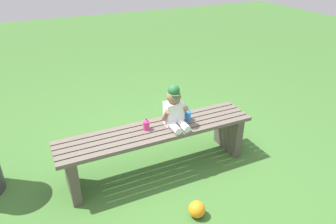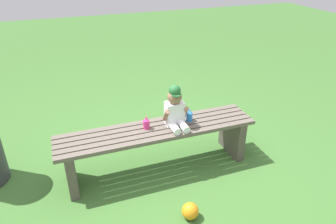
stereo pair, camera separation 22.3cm
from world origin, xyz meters
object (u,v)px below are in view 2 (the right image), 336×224
(child_figure, at_px, (175,109))
(sippy_cup_left, at_px, (146,123))
(park_bench, at_px, (158,141))
(sippy_cup_right, at_px, (189,115))
(toy_ball, at_px, (190,211))

(child_figure, relative_size, sippy_cup_left, 3.26)
(park_bench, height_order, child_figure, child_figure)
(park_bench, xyz_separation_m, sippy_cup_right, (0.34, 0.03, 0.20))
(sippy_cup_right, xyz_separation_m, toy_ball, (-0.30, -0.74, -0.44))
(child_figure, xyz_separation_m, toy_ball, (-0.14, -0.71, -0.56))
(park_bench, relative_size, sippy_cup_right, 15.17)
(child_figure, bearing_deg, sippy_cup_left, 172.81)
(park_bench, height_order, toy_ball, park_bench)
(park_bench, height_order, sippy_cup_left, sippy_cup_left)
(child_figure, bearing_deg, park_bench, 178.77)
(park_bench, bearing_deg, child_figure, -1.23)
(child_figure, distance_m, sippy_cup_right, 0.20)
(sippy_cup_left, distance_m, toy_ball, 0.88)
(child_figure, height_order, toy_ball, child_figure)
(toy_ball, bearing_deg, child_figure, 78.83)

